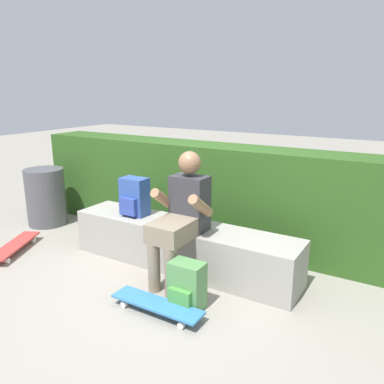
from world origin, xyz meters
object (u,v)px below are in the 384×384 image
(skateboard_beside_bench, at_px, (14,246))
(backpack_on_bench, at_px, (134,197))
(person_skater, at_px, (181,214))
(skateboard_near_person, at_px, (157,305))
(trash_bin, at_px, (46,197))
(backpack_on_ground, at_px, (187,286))
(bench_main, at_px, (182,246))

(skateboard_beside_bench, xyz_separation_m, backpack_on_bench, (1.19, 0.65, 0.57))
(person_skater, distance_m, skateboard_near_person, 0.84)
(person_skater, xyz_separation_m, trash_bin, (-2.37, 0.37, -0.28))
(person_skater, relative_size, trash_bin, 1.61)
(person_skater, xyz_separation_m, skateboard_near_person, (0.14, -0.59, -0.58))
(skateboard_near_person, distance_m, trash_bin, 2.71)
(backpack_on_ground, bearing_deg, bench_main, 125.68)
(skateboard_near_person, bearing_deg, trash_bin, 158.92)
(bench_main, xyz_separation_m, trash_bin, (-2.23, 0.15, 0.15))
(person_skater, bearing_deg, skateboard_near_person, -76.55)
(skateboard_beside_bench, xyz_separation_m, backpack_on_ground, (2.22, 0.04, 0.12))
(skateboard_beside_bench, relative_size, trash_bin, 1.08)
(bench_main, relative_size, backpack_on_ground, 6.02)
(person_skater, height_order, backpack_on_bench, person_skater)
(backpack_on_ground, xyz_separation_m, trash_bin, (-2.67, 0.77, 0.18))
(person_skater, height_order, trash_bin, person_skater)
(bench_main, relative_size, skateboard_beside_bench, 2.99)
(skateboard_beside_bench, xyz_separation_m, trash_bin, (-0.45, 0.81, 0.30))
(backpack_on_ground, height_order, trash_bin, trash_bin)
(backpack_on_ground, relative_size, trash_bin, 0.54)
(backpack_on_bench, xyz_separation_m, trash_bin, (-1.64, 0.16, -0.28))
(skateboard_beside_bench, bearing_deg, backpack_on_ground, 1.03)
(backpack_on_bench, height_order, backpack_on_ground, backpack_on_bench)
(skateboard_near_person, height_order, skateboard_beside_bench, same)
(skateboard_beside_bench, distance_m, backpack_on_ground, 2.22)
(person_skater, relative_size, backpack_on_bench, 3.01)
(bench_main, distance_m, backpack_on_bench, 0.72)
(backpack_on_bench, distance_m, backpack_on_ground, 1.28)
(backpack_on_bench, bearing_deg, person_skater, -16.09)
(bench_main, height_order, person_skater, person_skater)
(bench_main, bearing_deg, skateboard_near_person, -70.80)
(skateboard_near_person, xyz_separation_m, backpack_on_ground, (0.16, 0.19, 0.12))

